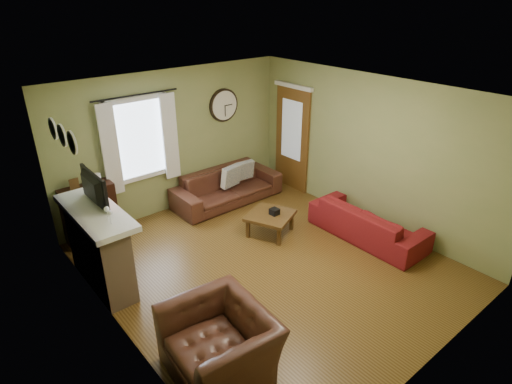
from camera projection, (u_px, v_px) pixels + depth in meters
floor at (268, 264)px, 6.57m from camera, size 4.60×5.20×0.00m
ceiling at (270, 95)px, 5.45m from camera, size 4.60×5.20×0.00m
wall_left at (111, 244)px, 4.68m from camera, size 0.00×5.20×2.60m
wall_right at (369, 151)px, 7.34m from camera, size 0.00×5.20×2.60m
wall_back at (175, 141)px, 7.81m from camera, size 4.60×0.00×2.60m
wall_front at (443, 273)px, 4.21m from camera, size 4.60×0.00×2.60m
fireplace at (100, 250)px, 5.92m from camera, size 0.40×1.40×1.10m
firebox at (115, 260)px, 6.13m from camera, size 0.04×0.60×0.55m
mantel at (95, 212)px, 5.68m from camera, size 0.58×1.60×0.08m
tv at (89, 194)px, 5.70m from camera, size 0.08×0.60×0.35m
tv_screen at (95, 188)px, 5.72m from camera, size 0.02×0.62×0.36m
medallion_left at (72, 143)px, 4.84m from camera, size 0.28×0.28×0.03m
medallion_mid at (62, 135)px, 5.08m from camera, size 0.28×0.28×0.03m
medallion_right at (53, 129)px, 5.32m from camera, size 0.28×0.28×0.03m
window_pane at (139, 139)px, 7.31m from camera, size 1.00×0.02×1.30m
curtain_rod at (136, 95)px, 6.91m from camera, size 0.03×0.03×1.50m
curtain_left at (110, 150)px, 6.94m from camera, size 0.28×0.04×1.55m
curtain_right at (170, 137)px, 7.58m from camera, size 0.28×0.04×1.55m
wall_clock at (224, 105)px, 8.20m from camera, size 0.64×0.06×0.64m
door at (292, 139)px, 8.71m from camera, size 0.05×0.90×2.10m
bookshelf at (90, 214)px, 7.00m from camera, size 0.82×0.35×0.98m
book at (87, 184)px, 6.95m from camera, size 0.17×0.22×0.02m
sofa_brown at (227, 187)px, 8.38m from camera, size 2.17×0.85×0.63m
pillow_left at (245, 170)px, 8.53m from camera, size 0.38×0.14×0.37m
pillow_right at (231, 176)px, 8.26m from camera, size 0.43×0.20×0.42m
sofa_red at (368, 222)px, 7.16m from camera, size 0.78×2.00×0.58m
armchair at (220, 344)px, 4.59m from camera, size 1.11×1.24×0.75m
coffee_table at (270, 224)px, 7.31m from camera, size 0.93×0.93×0.38m
tissue_box at (274, 213)px, 7.21m from camera, size 0.14×0.14×0.11m
wine_glass_a at (110, 217)px, 5.28m from camera, size 0.06×0.06×0.18m
wine_glass_b at (107, 214)px, 5.33m from camera, size 0.07×0.07×0.20m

